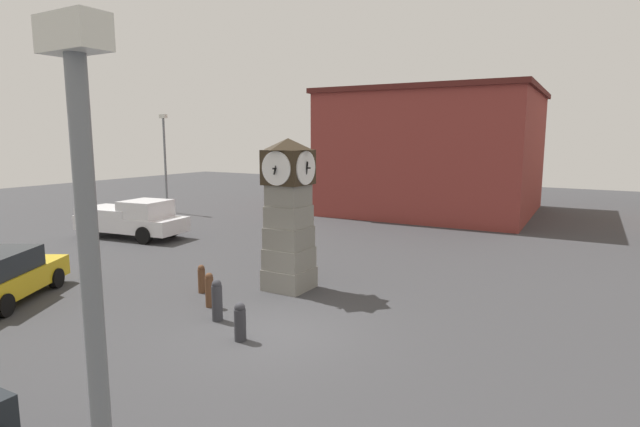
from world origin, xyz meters
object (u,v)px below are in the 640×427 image
at_px(clock_tower, 289,215).
at_px(car_far_lot, 1,276).
at_px(bollard_end_row, 240,321).
at_px(street_lamp_far_side, 97,357).
at_px(bollard_mid_row, 209,290).
at_px(bollard_far_row, 217,300).
at_px(street_lamp_near_road, 165,156).
at_px(bollard_near_tower, 202,279).
at_px(pickup_truck, 131,218).

height_order(clock_tower, car_far_lot, clock_tower).
xyz_separation_m(bollard_end_row, street_lamp_far_side, (4.35, -6.75, 2.81)).
relative_size(bollard_mid_row, car_far_lot, 0.22).
height_order(bollard_far_row, car_far_lot, car_far_lot).
xyz_separation_m(bollard_end_row, car_far_lot, (-7.86, -1.35, 0.30)).
xyz_separation_m(street_lamp_near_road, street_lamp_far_side, (21.72, -20.51, -0.33)).
bearing_deg(car_far_lot, bollard_near_tower, 39.50).
bearing_deg(street_lamp_near_road, clock_tower, -31.15).
relative_size(car_far_lot, street_lamp_near_road, 0.73).
distance_m(bollard_mid_row, bollard_far_row, 1.18).
height_order(pickup_truck, street_lamp_near_road, street_lamp_near_road).
bearing_deg(street_lamp_near_road, bollard_far_row, -39.16).
xyz_separation_m(bollard_end_row, pickup_truck, (-12.52, 7.04, 0.45)).
distance_m(bollard_far_row, car_far_lot, 6.82).
bearing_deg(bollard_end_row, bollard_mid_row, 148.06).
xyz_separation_m(bollard_far_row, car_far_lot, (-6.49, -2.07, 0.21)).
distance_m(car_far_lot, pickup_truck, 9.60).
bearing_deg(car_far_lot, pickup_truck, 119.02).
relative_size(clock_tower, pickup_truck, 0.84).
distance_m(clock_tower, bollard_end_row, 4.66).
bearing_deg(clock_tower, bollard_far_row, -91.10).
distance_m(bollard_far_row, street_lamp_near_road, 20.86).
distance_m(bollard_near_tower, pickup_truck, 10.26).
xyz_separation_m(bollard_near_tower, bollard_far_row, (2.07, -1.58, 0.12)).
bearing_deg(street_lamp_far_side, clock_tower, 117.64).
bearing_deg(bollard_near_tower, car_far_lot, -140.50).
xyz_separation_m(car_far_lot, street_lamp_far_side, (12.21, -5.40, 2.50)).
height_order(clock_tower, bollard_near_tower, clock_tower).
xyz_separation_m(bollard_near_tower, street_lamp_near_road, (-13.94, 11.45, 3.16)).
bearing_deg(bollard_end_row, street_lamp_far_side, -57.23).
height_order(bollard_end_row, pickup_truck, pickup_truck).
height_order(bollard_near_tower, bollard_far_row, bollard_far_row).
distance_m(clock_tower, bollard_near_tower, 3.37).
height_order(bollard_near_tower, pickup_truck, pickup_truck).
bearing_deg(bollard_near_tower, bollard_mid_row, -37.36).
xyz_separation_m(bollard_far_row, pickup_truck, (-11.15, 6.33, 0.36)).
bearing_deg(street_lamp_far_side, car_far_lot, 156.13).
height_order(bollard_end_row, car_far_lot, car_far_lot).
height_order(bollard_near_tower, street_lamp_near_road, street_lamp_near_road).
bearing_deg(bollard_mid_row, bollard_far_row, -37.51).
xyz_separation_m(bollard_far_row, bollard_end_row, (1.37, -0.72, -0.09)).
bearing_deg(street_lamp_far_side, bollard_near_tower, 130.68).
xyz_separation_m(bollard_mid_row, bollard_far_row, (0.93, -0.72, 0.06)).
xyz_separation_m(car_far_lot, pickup_truck, (-4.66, 8.39, 0.15)).
xyz_separation_m(bollard_mid_row, bollard_end_row, (2.30, -1.44, -0.03)).
bearing_deg(bollard_near_tower, street_lamp_near_road, 140.59).
height_order(clock_tower, bollard_mid_row, clock_tower).
bearing_deg(bollard_far_row, street_lamp_far_side, -52.59).
relative_size(bollard_near_tower, street_lamp_near_road, 0.14).
bearing_deg(street_lamp_near_road, bollard_mid_row, -39.26).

